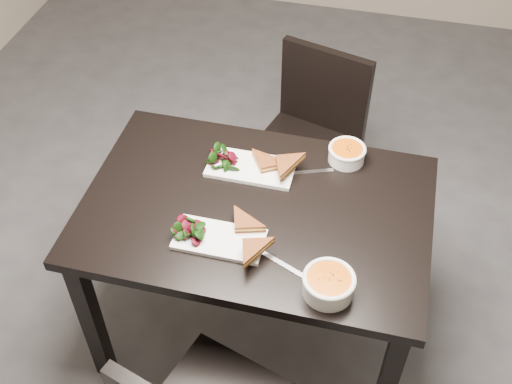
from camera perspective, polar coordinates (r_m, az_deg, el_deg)
ground at (r=2.88m, az=7.90°, el=-9.42°), size 5.00×5.00×0.00m
table at (r=2.25m, az=0.00°, el=-3.00°), size 1.20×0.80×0.75m
chair_far at (r=2.89m, az=5.03°, el=5.47°), size 0.52×0.52×0.85m
plate_near at (r=2.07m, az=-3.33°, el=-4.29°), size 0.29×0.15×0.01m
sandwich_near at (r=2.05m, az=-1.50°, el=-3.75°), size 0.17×0.15×0.05m
salad_near at (r=2.08m, az=-6.01°, el=-3.28°), size 0.09×0.08×0.04m
soup_bowl_near at (r=1.93m, az=6.57°, el=-8.20°), size 0.16×0.16×0.07m
cutlery_near at (r=2.01m, az=2.47°, el=-6.56°), size 0.17×0.09×0.00m
plate_far at (r=2.30m, az=-0.47°, el=2.18°), size 0.32×0.16×0.02m
sandwich_far at (r=2.26m, az=1.03°, el=2.28°), size 0.20×0.18×0.05m
salad_far at (r=2.30m, az=-2.89°, el=3.12°), size 0.10×0.09×0.04m
soup_bowl_far at (r=2.35m, az=8.19°, el=3.51°), size 0.14×0.14×0.06m
cutlery_far at (r=2.30m, az=4.80°, el=1.81°), size 0.17×0.08×0.00m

